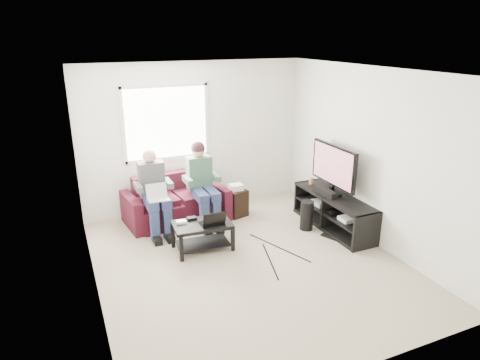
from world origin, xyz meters
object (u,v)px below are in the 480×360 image
at_px(subwoofer, 307,215).
at_px(end_table, 236,202).
at_px(sofa, 176,204).
at_px(tv_stand, 334,213).
at_px(coffee_table, 202,230).
at_px(tv, 333,167).

bearing_deg(subwoofer, end_table, 130.51).
relative_size(sofa, tv_stand, 1.03).
height_order(sofa, tv_stand, sofa).
relative_size(subwoofer, end_table, 0.84).
distance_m(sofa, tv_stand, 2.64).
xyz_separation_m(subwoofer, end_table, (-0.83, 0.97, 0.02)).
xyz_separation_m(tv_stand, subwoofer, (-0.44, 0.13, -0.01)).
distance_m(coffee_table, end_table, 1.33).
xyz_separation_m(tv_stand, tv, (-0.00, 0.10, 0.77)).
bearing_deg(coffee_table, tv, -1.47).
bearing_deg(tv_stand, tv, 91.47).
height_order(coffee_table, tv_stand, tv_stand).
height_order(coffee_table, tv, tv).
xyz_separation_m(tv, end_table, (-1.26, 1.00, -0.76)).
bearing_deg(end_table, coffee_table, -134.93).
xyz_separation_m(coffee_table, end_table, (0.94, 0.94, -0.05)).
xyz_separation_m(sofa, tv_stand, (2.28, -1.34, -0.04)).
xyz_separation_m(tv_stand, end_table, (-1.26, 1.10, 0.01)).
distance_m(tv_stand, subwoofer, 0.45).
distance_m(coffee_table, tv, 2.31).
xyz_separation_m(sofa, tv, (2.28, -1.24, 0.73)).
relative_size(sofa, subwoofer, 3.60).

